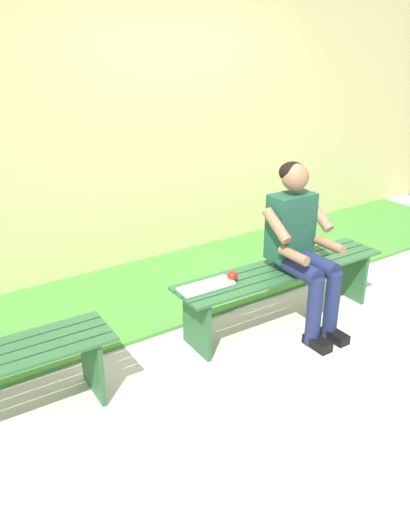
% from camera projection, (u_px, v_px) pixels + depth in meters
% --- Properties ---
extents(ground_plane, '(10.00, 7.00, 0.04)m').
position_uv_depth(ground_plane, '(238.00, 465.00, 2.77)').
color(ground_plane, beige).
extents(grass_strip, '(9.00, 1.45, 0.03)m').
position_uv_depth(grass_strip, '(91.00, 304.00, 4.33)').
color(grass_strip, '#478C38').
rests_on(grass_strip, ground).
extents(brick_wall, '(9.50, 0.24, 3.17)m').
position_uv_depth(brick_wall, '(116.00, 98.00, 4.57)').
color(brick_wall, '#D1C684').
rests_on(brick_wall, ground).
extents(bench_near, '(1.80, 0.42, 0.47)m').
position_uv_depth(bench_near, '(282.00, 281.00, 3.97)').
color(bench_near, '#2D6038').
rests_on(bench_near, ground).
extents(person_seated, '(0.50, 0.69, 1.27)m').
position_uv_depth(person_seated, '(301.00, 242.00, 3.79)').
color(person_seated, '#1E513D').
rests_on(person_seated, ground).
extents(apple, '(0.08, 0.08, 0.08)m').
position_uv_depth(apple, '(232.00, 276.00, 3.70)').
color(apple, red).
rests_on(apple, bench_near).
extents(book_open, '(0.42, 0.17, 0.02)m').
position_uv_depth(book_open, '(206.00, 287.00, 3.61)').
color(book_open, white).
rests_on(book_open, bench_near).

